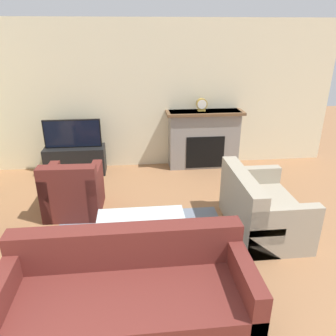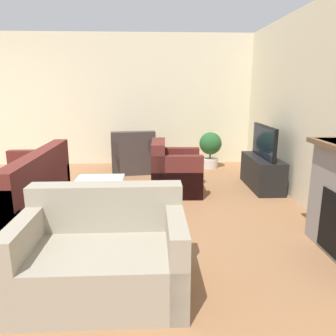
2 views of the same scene
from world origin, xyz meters
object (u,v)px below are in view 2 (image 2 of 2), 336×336
Objects in this scene: armchair_accent at (174,174)px; potted_plant at (210,147)px; coffee_table at (96,188)px; armchair_by_window at (133,156)px; couch_loveseat at (104,257)px; tv at (264,142)px; couch_sectional at (18,193)px.

armchair_accent is 1.83m from potted_plant.
armchair_by_window is at bearing 172.23° from coffee_table.
couch_loveseat is 1.58× the size of armchair_accent.
armchair_accent is (0.20, -1.46, -0.47)m from tv.
couch_sectional is at bearing -98.14° from coffee_table.
couch_sectional is 1.67× the size of couch_loveseat.
tv is 2.78m from coffee_table.
tv reaches higher than potted_plant.
tv is at bearing 143.81° from armchair_by_window.
armchair_by_window reaches higher than coffee_table.
coffee_table is at bearing 101.21° from couch_loveseat.
armchair_by_window is at bearing -81.95° from potted_plant.
armchair_accent is 0.78× the size of coffee_table.
armchair_accent is at bearing 111.06° from couch_sectional.
couch_sectional is 1.06m from coffee_table.
couch_loveseat is 1.41× the size of armchair_by_window.
armchair_accent is 1.12× the size of potted_plant.
couch_sectional reaches higher than coffee_table.
coffee_table is 1.43× the size of potted_plant.
couch_sectional is (1.00, -3.55, -0.48)m from tv.
couch_sectional is at bearing -74.26° from tv.
couch_sectional is at bearing 113.28° from armchair_accent.
couch_loveseat is (1.73, 1.35, 0.01)m from couch_sectional.
armchair_by_window is 2.37m from coffee_table.
coffee_table is 3.19m from potted_plant.
tv is 0.96× the size of coffee_table.
couch_sectional is at bearing 50.58° from armchair_by_window.
tv is 0.78× the size of couch_loveseat.
armchair_accent is 1.41m from coffee_table.
armchair_by_window is 1.57m from armchair_accent.
tv is at bearing 51.19° from couch_loveseat.
tv is at bearing -80.11° from armchair_accent.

